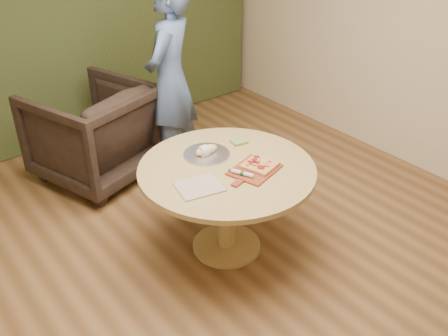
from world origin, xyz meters
name	(u,v)px	position (x,y,z in m)	size (l,w,h in m)	color
room_shell	(238,104)	(0.00, 0.00, 1.40)	(5.04, 6.04, 2.84)	brown
curtain	(55,13)	(0.00, 2.90, 1.40)	(4.80, 0.14, 2.78)	#303D1C
pedestal_table	(227,183)	(0.16, 0.30, 0.61)	(1.31, 1.31, 0.75)	tan
pizza_paddle	(254,170)	(0.27, 0.14, 0.76)	(0.47, 0.37, 0.01)	brown
flatbread_pizza	(260,165)	(0.34, 0.15, 0.78)	(0.27, 0.27, 0.04)	tan
cutlery_roll	(242,173)	(0.16, 0.13, 0.78)	(0.10, 0.19, 0.03)	silver
newspaper	(199,187)	(-0.16, 0.20, 0.76)	(0.30, 0.25, 0.01)	silver
serving_tray	(207,154)	(0.15, 0.54, 0.76)	(0.36, 0.36, 0.02)	silver
bread_roll	(206,150)	(0.14, 0.54, 0.79)	(0.19, 0.09, 0.09)	beige
green_packet	(239,142)	(0.47, 0.55, 0.76)	(0.12, 0.10, 0.02)	#5C7133
armchair	(93,128)	(-0.15, 1.97, 0.51)	(1.00, 0.93, 1.02)	black
person_standing	(171,80)	(0.55, 1.66, 0.93)	(0.68, 0.45, 1.87)	#496595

